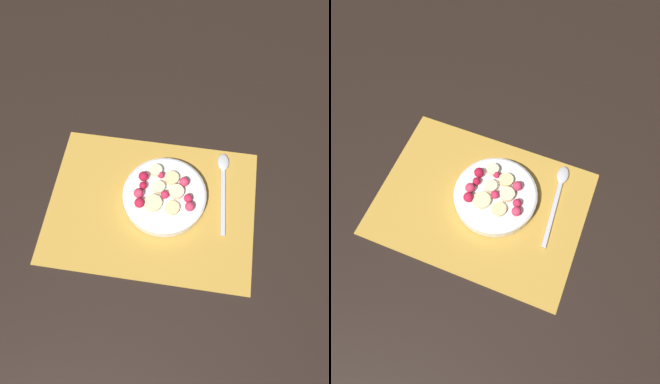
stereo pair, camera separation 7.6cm
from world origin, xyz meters
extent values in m
plane|color=black|center=(0.00, 0.00, 0.00)|extent=(3.00, 3.00, 0.00)
cube|color=gold|center=(0.00, 0.00, 0.00)|extent=(0.43, 0.32, 0.01)
cylinder|color=white|center=(0.02, 0.02, 0.02)|extent=(0.17, 0.17, 0.02)
torus|color=white|center=(0.02, 0.02, 0.02)|extent=(0.17, 0.17, 0.01)
cylinder|color=white|center=(0.02, 0.02, 0.03)|extent=(0.16, 0.16, 0.00)
cylinder|color=beige|center=(0.03, 0.05, 0.04)|extent=(0.04, 0.04, 0.01)
cylinder|color=beige|center=(0.01, -0.01, 0.04)|extent=(0.04, 0.04, 0.01)
cylinder|color=beige|center=(0.05, -0.01, 0.04)|extent=(0.04, 0.04, 0.01)
cylinder|color=#F4EAB7|center=(0.05, 0.02, 0.04)|extent=(0.03, 0.03, 0.01)
cylinder|color=#F4EAB7|center=(0.01, 0.03, 0.04)|extent=(0.03, 0.03, 0.01)
cylinder|color=#F4EAB7|center=(0.00, 0.07, 0.04)|extent=(0.04, 0.04, 0.01)
sphere|color=#D12347|center=(0.03, 0.01, 0.04)|extent=(0.02, 0.02, 0.02)
sphere|color=#DB3356|center=(0.08, -0.01, 0.04)|extent=(0.02, 0.02, 0.02)
sphere|color=#B21433|center=(-0.02, 0.03, 0.04)|extent=(0.02, 0.02, 0.02)
sphere|color=red|center=(-0.02, -0.01, 0.04)|extent=(0.02, 0.02, 0.02)
sphere|color=#D12347|center=(0.01, 0.06, 0.04)|extent=(0.01, 0.01, 0.01)
sphere|color=#DB3356|center=(-0.03, 0.01, 0.04)|extent=(0.02, 0.02, 0.02)
sphere|color=#DB3356|center=(0.06, 0.05, 0.04)|extent=(0.02, 0.02, 0.02)
sphere|color=#D12347|center=(0.07, 0.01, 0.04)|extent=(0.02, 0.02, 0.02)
sphere|color=#B21433|center=(-0.02, 0.05, 0.04)|extent=(0.02, 0.02, 0.02)
cube|color=silver|center=(0.15, 0.03, 0.01)|extent=(0.02, 0.15, 0.00)
ellipsoid|color=silver|center=(0.14, 0.12, 0.01)|extent=(0.03, 0.04, 0.01)
camera|label=1|loc=(0.07, -0.31, 0.72)|focal=35.00mm
camera|label=2|loc=(0.15, -0.29, 0.72)|focal=35.00mm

